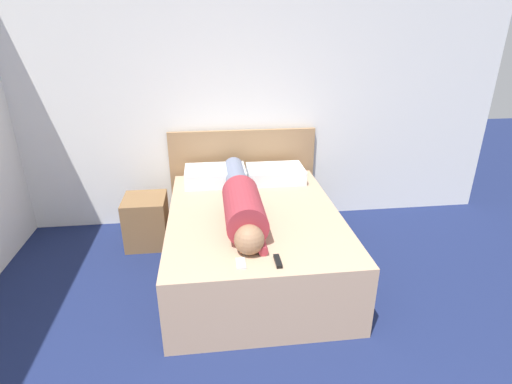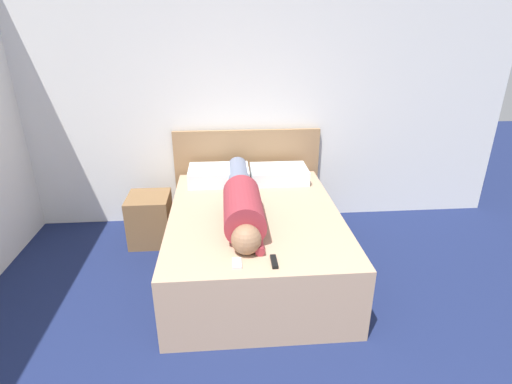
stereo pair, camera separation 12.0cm
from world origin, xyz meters
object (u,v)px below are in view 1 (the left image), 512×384
bed (254,241)px  nightstand (147,221)px  pillow_near_headboard (215,176)px  tv_remote (278,261)px  person_lying (242,201)px  cell_phone (241,263)px  pillow_second (275,174)px

bed → nightstand: size_ratio=3.85×
pillow_near_headboard → nightstand: bearing=-171.2°
nightstand → tv_remote: bearing=-52.3°
person_lying → pillow_near_headboard: 0.81m
person_lying → cell_phone: person_lying is taller
person_lying → nightstand: bearing=143.9°
nightstand → pillow_second: pillow_second is taller
nightstand → cell_phone: cell_phone is taller
bed → person_lying: bearing=-152.8°
pillow_second → tv_remote: bearing=-98.9°
nightstand → person_lying: person_lying is taller
bed → pillow_second: (0.31, 0.72, 0.36)m
pillow_second → cell_phone: pillow_second is taller
cell_phone → tv_remote: bearing=-3.0°
pillow_second → cell_phone: (-0.49, -1.51, -0.07)m
bed → pillow_near_headboard: size_ratio=3.20×
pillow_second → tv_remote: (-0.24, -1.53, -0.06)m
pillow_second → cell_phone: 1.59m
person_lying → pillow_near_headboard: bearing=104.4°
tv_remote → person_lying: bearing=103.5°
person_lying → pillow_second: (0.42, 0.78, -0.06)m
person_lying → pillow_near_headboard: person_lying is taller
pillow_near_headboard → pillow_second: pillow_near_headboard is taller
bed → nightstand: bed is taller
bed → cell_phone: (-0.18, -0.79, 0.30)m
nightstand → pillow_second: size_ratio=0.87×
pillow_second → bed: bearing=-113.1°
nightstand → pillow_second: (1.33, 0.11, 0.41)m
person_lying → bed: bearing=27.2°
cell_phone → nightstand: bearing=120.9°
person_lying → pillow_second: size_ratio=2.93×
pillow_near_headboard → tv_remote: size_ratio=4.04×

